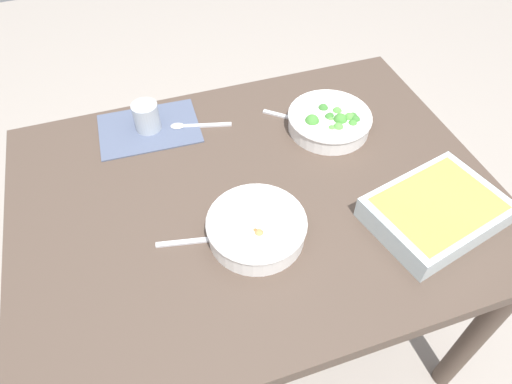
# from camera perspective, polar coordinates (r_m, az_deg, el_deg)

# --- Properties ---
(ground_plane) EXTENTS (6.00, 6.00, 0.00)m
(ground_plane) POSITION_cam_1_polar(r_m,az_deg,el_deg) (1.77, -0.00, -16.05)
(ground_plane) COLOR #9E9389
(dining_table) EXTENTS (1.20, 0.90, 0.74)m
(dining_table) POSITION_cam_1_polar(r_m,az_deg,el_deg) (1.22, -0.00, -2.81)
(dining_table) COLOR #4C3D33
(dining_table) RESTS_ON ground_plane
(placemat) EXTENTS (0.29, 0.21, 0.00)m
(placemat) POSITION_cam_1_polar(r_m,az_deg,el_deg) (1.35, -13.19, 7.74)
(placemat) COLOR #4C5670
(placemat) RESTS_ON dining_table
(stew_bowl) EXTENTS (0.23, 0.23, 0.06)m
(stew_bowl) POSITION_cam_1_polar(r_m,az_deg,el_deg) (1.04, 0.06, -4.41)
(stew_bowl) COLOR white
(stew_bowl) RESTS_ON dining_table
(broccoli_bowl) EXTENTS (0.24, 0.24, 0.07)m
(broccoli_bowl) POSITION_cam_1_polar(r_m,az_deg,el_deg) (1.32, 9.17, 8.82)
(broccoli_bowl) COLOR white
(broccoli_bowl) RESTS_ON dining_table
(baking_dish) EXTENTS (0.34, 0.28, 0.06)m
(baking_dish) POSITION_cam_1_polar(r_m,az_deg,el_deg) (1.15, 21.53, -2.15)
(baking_dish) COLOR silver
(baking_dish) RESTS_ON dining_table
(drink_cup) EXTENTS (0.07, 0.07, 0.08)m
(drink_cup) POSITION_cam_1_polar(r_m,az_deg,el_deg) (1.33, -13.46, 8.92)
(drink_cup) COLOR #B2BCC6
(drink_cup) RESTS_ON dining_table
(spoon_by_stew) EXTENTS (0.18, 0.05, 0.01)m
(spoon_by_stew) POSITION_cam_1_polar(r_m,az_deg,el_deg) (1.06, -6.32, -5.91)
(spoon_by_stew) COLOR silver
(spoon_by_stew) RESTS_ON dining_table
(spoon_by_broccoli) EXTENTS (0.15, 0.13, 0.01)m
(spoon_by_broccoli) POSITION_cam_1_polar(r_m,az_deg,el_deg) (1.35, 5.47, 8.96)
(spoon_by_broccoli) COLOR silver
(spoon_by_broccoli) RESTS_ON dining_table
(spoon_spare) EXTENTS (0.17, 0.06, 0.01)m
(spoon_spare) POSITION_cam_1_polar(r_m,az_deg,el_deg) (1.34, -7.98, 8.21)
(spoon_spare) COLOR silver
(spoon_spare) RESTS_ON dining_table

